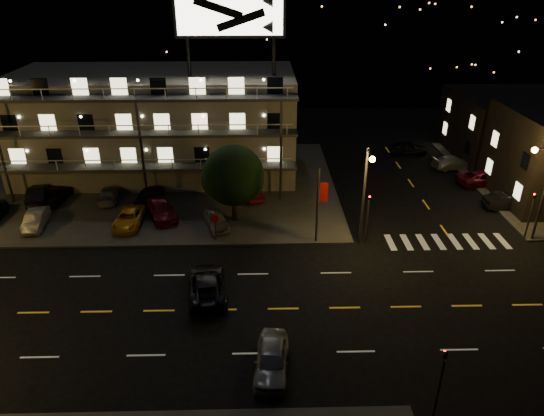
{
  "coord_description": "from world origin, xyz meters",
  "views": [
    {
      "loc": [
        0.65,
        -25.08,
        19.8
      ],
      "look_at": [
        1.48,
        8.0,
        3.31
      ],
      "focal_mm": 32.0,
      "sensor_mm": 36.0,
      "label": 1
    }
  ],
  "objects_px": {
    "tree": "(233,177)",
    "lot_car_7": "(109,194)",
    "lot_car_4": "(216,220)",
    "road_car_east": "(272,359)",
    "lot_car_2": "(129,218)",
    "road_car_west": "(207,285)",
    "side_car_0": "(509,201)"
  },
  "relations": [
    {
      "from": "road_car_east",
      "to": "lot_car_4",
      "type": "bearing_deg",
      "value": 110.02
    },
    {
      "from": "lot_car_4",
      "to": "side_car_0",
      "type": "distance_m",
      "value": 26.48
    },
    {
      "from": "lot_car_2",
      "to": "road_car_east",
      "type": "height_order",
      "value": "road_car_east"
    },
    {
      "from": "lot_car_7",
      "to": "road_car_west",
      "type": "height_order",
      "value": "road_car_west"
    },
    {
      "from": "road_car_east",
      "to": "road_car_west",
      "type": "distance_m",
      "value": 8.15
    },
    {
      "from": "side_car_0",
      "to": "tree",
      "type": "bearing_deg",
      "value": 94.69
    },
    {
      "from": "lot_car_4",
      "to": "lot_car_7",
      "type": "bearing_deg",
      "value": 134.5
    },
    {
      "from": "lot_car_7",
      "to": "road_car_east",
      "type": "relative_size",
      "value": 0.97
    },
    {
      "from": "tree",
      "to": "side_car_0",
      "type": "height_order",
      "value": "tree"
    },
    {
      "from": "lot_car_2",
      "to": "road_car_west",
      "type": "relative_size",
      "value": 0.85
    },
    {
      "from": "lot_car_7",
      "to": "side_car_0",
      "type": "relative_size",
      "value": 0.96
    },
    {
      "from": "side_car_0",
      "to": "road_car_east",
      "type": "height_order",
      "value": "road_car_east"
    },
    {
      "from": "lot_car_4",
      "to": "lot_car_7",
      "type": "xyz_separation_m",
      "value": [
        -10.44,
        5.55,
        -0.06
      ]
    },
    {
      "from": "tree",
      "to": "road_car_west",
      "type": "relative_size",
      "value": 1.24
    },
    {
      "from": "lot_car_2",
      "to": "side_car_0",
      "type": "relative_size",
      "value": 1.02
    },
    {
      "from": "lot_car_4",
      "to": "road_car_west",
      "type": "relative_size",
      "value": 0.75
    },
    {
      "from": "side_car_0",
      "to": "lot_car_2",
      "type": "bearing_deg",
      "value": 94.96
    },
    {
      "from": "lot_car_4",
      "to": "road_car_east",
      "type": "bearing_deg",
      "value": -92.7
    },
    {
      "from": "tree",
      "to": "road_car_east",
      "type": "xyz_separation_m",
      "value": [
        2.79,
        -17.44,
        -3.38
      ]
    },
    {
      "from": "lot_car_4",
      "to": "road_car_west",
      "type": "xyz_separation_m",
      "value": [
        0.07,
        -9.08,
        -0.09
      ]
    },
    {
      "from": "tree",
      "to": "lot_car_2",
      "type": "bearing_deg",
      "value": -174.91
    },
    {
      "from": "lot_car_4",
      "to": "road_car_east",
      "type": "relative_size",
      "value": 0.91
    },
    {
      "from": "lot_car_4",
      "to": "road_car_east",
      "type": "xyz_separation_m",
      "value": [
        4.25,
        -16.08,
        -0.08
      ]
    },
    {
      "from": "lot_car_2",
      "to": "lot_car_4",
      "type": "height_order",
      "value": "lot_car_4"
    },
    {
      "from": "tree",
      "to": "lot_car_4",
      "type": "distance_m",
      "value": 3.85
    },
    {
      "from": "lot_car_2",
      "to": "road_car_west",
      "type": "bearing_deg",
      "value": -51.33
    },
    {
      "from": "road_car_east",
      "to": "road_car_west",
      "type": "height_order",
      "value": "road_car_east"
    },
    {
      "from": "lot_car_2",
      "to": "lot_car_7",
      "type": "relative_size",
      "value": 1.07
    },
    {
      "from": "lot_car_4",
      "to": "side_car_0",
      "type": "relative_size",
      "value": 0.9
    },
    {
      "from": "tree",
      "to": "lot_car_7",
      "type": "xyz_separation_m",
      "value": [
        -11.89,
        4.18,
        -3.36
      ]
    },
    {
      "from": "tree",
      "to": "lot_car_4",
      "type": "bearing_deg",
      "value": -136.71
    },
    {
      "from": "lot_car_2",
      "to": "side_car_0",
      "type": "bearing_deg",
      "value": 5.19
    }
  ]
}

